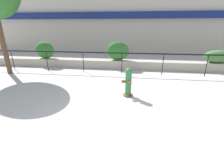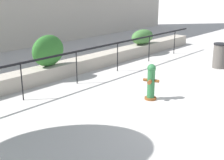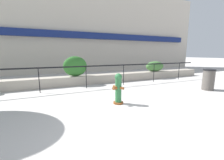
{
  "view_description": "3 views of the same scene",
  "coord_description": "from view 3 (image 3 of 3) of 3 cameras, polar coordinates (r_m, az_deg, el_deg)",
  "views": [
    {
      "loc": [
        0.45,
        -2.99,
        2.46
      ],
      "look_at": [
        -0.2,
        2.24,
        0.56
      ],
      "focal_mm": 24.0,
      "sensor_mm": 36.0,
      "label": 1
    },
    {
      "loc": [
        -6.88,
        -2.79,
        3.3
      ],
      "look_at": [
        -0.1,
        3.2,
        0.5
      ],
      "focal_mm": 50.0,
      "sensor_mm": 36.0,
      "label": 2
    },
    {
      "loc": [
        -1.9,
        -2.41,
        1.75
      ],
      "look_at": [
        0.21,
        2.22,
        0.85
      ],
      "focal_mm": 24.0,
      "sensor_mm": 36.0,
      "label": 3
    }
  ],
  "objects": [
    {
      "name": "planter_wall_low",
      "position": [
        8.76,
        -11.58,
        -0.0
      ],
      "size": [
        18.0,
        0.7,
        0.5
      ],
      "primitive_type": "cube",
      "color": "#ADA393",
      "rests_on": "ground"
    },
    {
      "name": "fence_railing_segment",
      "position": [
        7.59,
        -9.9,
        4.38
      ],
      "size": [
        15.0,
        0.05,
        1.15
      ],
      "color": "black",
      "rests_on": "ground"
    },
    {
      "name": "hedge_bush_2",
      "position": [
        11.1,
        16.02,
        5.05
      ],
      "size": [
        1.46,
        0.7,
        0.71
      ],
      "primitive_type": "ellipsoid",
      "color": "#427538",
      "rests_on": "planter_wall_low"
    },
    {
      "name": "hedge_bush_1",
      "position": [
        8.59,
        -13.83,
        5.12
      ],
      "size": [
        1.31,
        0.56,
        1.1
      ],
      "primitive_type": "ellipsoid",
      "color": "#2D6B28",
      "rests_on": "planter_wall_low"
    },
    {
      "name": "ground_plane",
      "position": [
        3.54,
        12.64,
        -19.87
      ],
      "size": [
        120.0,
        120.0,
        0.0
      ],
      "primitive_type": "plane",
      "color": "#BCB7B2"
    },
    {
      "name": "building_facade",
      "position": [
        14.7,
        -17.68,
        18.37
      ],
      "size": [
        30.0,
        1.36,
        8.0
      ],
      "color": "beige",
      "rests_on": "ground"
    },
    {
      "name": "fire_hydrant",
      "position": [
        5.23,
        2.4,
        -3.19
      ],
      "size": [
        0.48,
        0.47,
        1.08
      ],
      "color": "brown",
      "rests_on": "ground"
    },
    {
      "name": "trash_bin",
      "position": [
        8.59,
        32.85,
        0.13
      ],
      "size": [
        0.55,
        0.55,
        1.01
      ],
      "color": "#56514C",
      "rests_on": "ground"
    }
  ]
}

